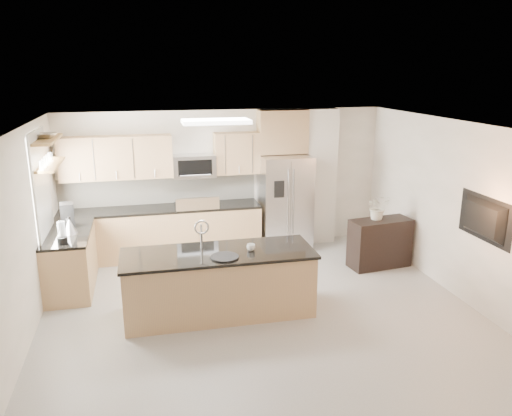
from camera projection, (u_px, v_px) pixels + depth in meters
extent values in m
plane|color=#ACA9A4|center=(268.00, 325.00, 6.68)|extent=(6.50, 6.50, 0.00)
cube|color=white|center=(269.00, 131.00, 5.98)|extent=(6.00, 6.50, 0.02)
cube|color=white|center=(225.00, 180.00, 9.37)|extent=(6.00, 0.02, 2.60)
cube|color=white|center=(392.00, 387.00, 3.28)|extent=(6.00, 0.02, 2.60)
cube|color=white|center=(13.00, 252.00, 5.67)|extent=(0.02, 6.50, 2.60)
cube|color=white|center=(476.00, 218.00, 6.98)|extent=(0.02, 6.50, 2.60)
cube|color=tan|center=(162.00, 233.00, 9.03)|extent=(3.55, 0.65, 0.88)
cube|color=black|center=(161.00, 209.00, 8.91)|extent=(3.55, 0.66, 0.04)
cube|color=beige|center=(160.00, 190.00, 9.13)|extent=(3.55, 0.02, 0.52)
cube|color=tan|center=(71.00, 261.00, 7.71)|extent=(0.65, 1.50, 0.88)
cube|color=black|center=(68.00, 233.00, 7.59)|extent=(0.66, 1.50, 0.04)
cube|color=black|center=(197.00, 230.00, 9.17)|extent=(0.76, 0.64, 0.90)
cube|color=black|center=(196.00, 206.00, 9.04)|extent=(0.76, 0.62, 0.03)
cube|color=silver|center=(198.00, 204.00, 8.73)|extent=(0.76, 0.04, 0.22)
cube|color=tan|center=(116.00, 158.00, 8.66)|extent=(1.92, 0.33, 0.75)
cube|color=tan|center=(237.00, 153.00, 9.12)|extent=(0.82, 0.33, 0.75)
cube|color=silver|center=(194.00, 166.00, 8.97)|extent=(0.76, 0.40, 0.40)
cube|color=black|center=(195.00, 168.00, 8.78)|extent=(0.60, 0.02, 0.28)
cube|color=silver|center=(285.00, 203.00, 9.36)|extent=(0.92, 0.75, 1.78)
cube|color=gray|center=(291.00, 208.00, 9.01)|extent=(0.02, 0.01, 1.69)
cube|color=black|center=(279.00, 189.00, 8.85)|extent=(0.18, 0.03, 0.30)
cube|color=silver|center=(319.00, 177.00, 9.63)|extent=(0.60, 0.30, 2.60)
cube|color=white|center=(40.00, 186.00, 7.32)|extent=(0.03, 1.05, 1.55)
cube|color=white|center=(41.00, 186.00, 7.32)|extent=(0.03, 1.15, 1.65)
cube|color=olive|center=(49.00, 165.00, 7.36)|extent=(0.30, 1.20, 0.04)
cube|color=olive|center=(46.00, 140.00, 7.26)|extent=(0.30, 1.20, 0.04)
cube|color=white|center=(216.00, 121.00, 7.40)|extent=(1.00, 0.50, 0.06)
cube|color=tan|center=(219.00, 284.00, 6.91)|extent=(2.57, 0.91, 0.87)
cube|color=black|center=(218.00, 253.00, 6.79)|extent=(2.63, 0.97, 0.04)
cube|color=black|center=(204.00, 256.00, 6.75)|extent=(0.54, 0.39, 0.01)
cylinder|color=silver|center=(201.00, 236.00, 6.90)|extent=(0.03, 0.03, 0.34)
torus|color=silver|center=(202.00, 227.00, 6.80)|extent=(0.21, 0.03, 0.21)
cube|color=black|center=(380.00, 243.00, 8.58)|extent=(1.10, 0.57, 0.84)
imported|color=white|center=(251.00, 247.00, 6.83)|extent=(0.14, 0.14, 0.09)
cylinder|color=black|center=(225.00, 257.00, 6.58)|extent=(0.46, 0.46, 0.02)
cylinder|color=black|center=(63.00, 240.00, 7.06)|extent=(0.14, 0.14, 0.10)
cylinder|color=silver|center=(61.00, 229.00, 7.02)|extent=(0.11, 0.11, 0.23)
cone|color=silver|center=(70.00, 226.00, 7.48)|extent=(0.21, 0.21, 0.23)
cylinder|color=black|center=(69.00, 218.00, 7.44)|extent=(0.04, 0.04, 0.04)
cube|color=black|center=(68.00, 215.00, 7.80)|extent=(0.23, 0.27, 0.38)
cylinder|color=silver|center=(68.00, 222.00, 7.76)|extent=(0.12, 0.12, 0.13)
imported|color=silver|center=(46.00, 135.00, 7.26)|extent=(0.50, 0.50, 0.10)
imported|color=beige|center=(378.00, 201.00, 8.42)|extent=(0.59, 0.51, 0.64)
imported|color=black|center=(480.00, 219.00, 6.76)|extent=(0.14, 1.08, 0.62)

